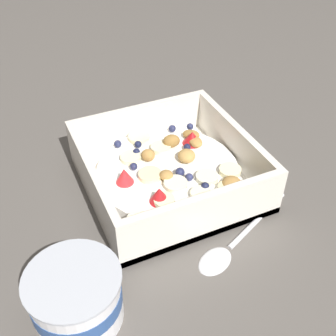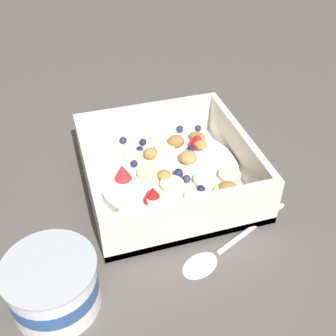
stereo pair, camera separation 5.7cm
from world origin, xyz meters
name	(u,v)px [view 2 (the right image)]	position (x,y,z in m)	size (l,w,h in m)	color
ground_plane	(161,177)	(0.00, 0.00, 0.00)	(2.40, 2.40, 0.00)	#56514C
fruit_bowl	(169,173)	(-0.02, -0.01, 0.02)	(0.22, 0.22, 0.07)	white
spoon	(219,250)	(-0.15, -0.03, 0.00)	(0.09, 0.17, 0.01)	silver
yogurt_cup	(53,286)	(-0.17, 0.16, 0.03)	(0.10, 0.10, 0.06)	white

